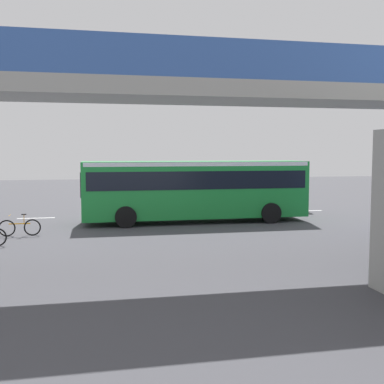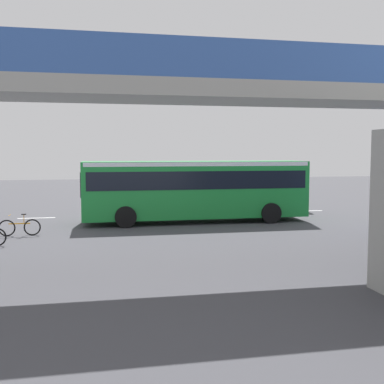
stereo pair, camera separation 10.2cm
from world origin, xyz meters
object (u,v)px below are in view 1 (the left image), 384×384
at_px(pedestrian, 305,197).
at_px(bicycle_orange, 20,227).
at_px(traffic_sign, 214,180).
at_px(city_bus, 195,186).

bearing_deg(pedestrian, bicycle_orange, 18.63).
xyz_separation_m(pedestrian, traffic_sign, (5.39, -1.44, 1.00)).
distance_m(city_bus, bicycle_orange, 8.84).
height_order(city_bus, traffic_sign, city_bus).
bearing_deg(bicycle_orange, city_bus, -162.57).
distance_m(pedestrian, traffic_sign, 5.66).
height_order(bicycle_orange, pedestrian, pedestrian).
bearing_deg(bicycle_orange, traffic_sign, -146.92).
height_order(city_bus, bicycle_orange, city_bus).
bearing_deg(bicycle_orange, pedestrian, -161.37).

